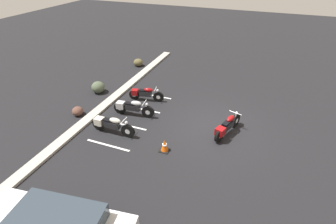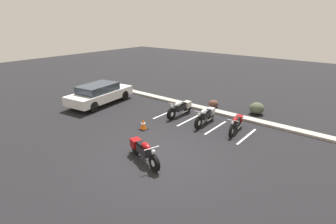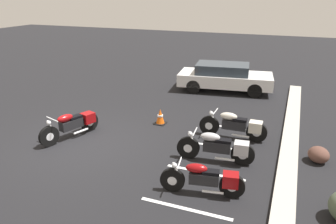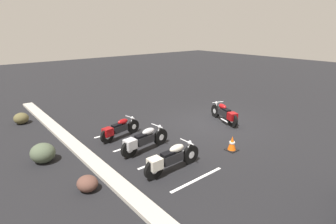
{
  "view_description": "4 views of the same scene",
  "coord_description": "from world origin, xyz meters",
  "px_view_note": "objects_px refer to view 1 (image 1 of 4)",
  "views": [
    {
      "loc": [
        -10.23,
        -1.61,
        7.14
      ],
      "look_at": [
        -0.76,
        2.12,
        0.87
      ],
      "focal_mm": 28.0,
      "sensor_mm": 36.0,
      "label": 1
    },
    {
      "loc": [
        6.01,
        -6.84,
        5.19
      ],
      "look_at": [
        -1.29,
        2.24,
        0.98
      ],
      "focal_mm": 28.0,
      "sensor_mm": 36.0,
      "label": 2
    },
    {
      "loc": [
        7.65,
        5.89,
        4.47
      ],
      "look_at": [
        -1.11,
        2.44,
        0.99
      ],
      "focal_mm": 35.0,
      "sensor_mm": 36.0,
      "label": 3
    },
    {
      "loc": [
        -7.67,
        9.1,
        4.35
      ],
      "look_at": [
        0.51,
        2.33,
        0.92
      ],
      "focal_mm": 28.0,
      "sensor_mm": 36.0,
      "label": 4
    }
  ],
  "objects_px": {
    "motorcycle_maroon_featured": "(227,126)",
    "landscape_rock_2": "(138,62)",
    "parked_bike_2": "(144,94)",
    "parked_bike_0": "(111,125)",
    "landscape_rock_1": "(78,111)",
    "parked_bike_1": "(132,107)",
    "traffic_cone": "(165,146)",
    "landscape_rock_0": "(98,87)"
  },
  "relations": [
    {
      "from": "landscape_rock_2",
      "to": "traffic_cone",
      "type": "height_order",
      "value": "traffic_cone"
    },
    {
      "from": "landscape_rock_0",
      "to": "landscape_rock_2",
      "type": "height_order",
      "value": "landscape_rock_0"
    },
    {
      "from": "parked_bike_2",
      "to": "landscape_rock_1",
      "type": "xyz_separation_m",
      "value": [
        -2.65,
        2.49,
        -0.19
      ]
    },
    {
      "from": "landscape_rock_2",
      "to": "traffic_cone",
      "type": "xyz_separation_m",
      "value": [
        -8.11,
        -5.37,
        -0.0
      ]
    },
    {
      "from": "landscape_rock_1",
      "to": "landscape_rock_2",
      "type": "xyz_separation_m",
      "value": [
        7.13,
        0.2,
        0.04
      ]
    },
    {
      "from": "motorcycle_maroon_featured",
      "to": "parked_bike_0",
      "type": "distance_m",
      "value": 5.24
    },
    {
      "from": "parked_bike_1",
      "to": "parked_bike_2",
      "type": "relative_size",
      "value": 1.1
    },
    {
      "from": "parked_bike_0",
      "to": "landscape_rock_2",
      "type": "xyz_separation_m",
      "value": [
        7.83,
        2.63,
        -0.19
      ]
    },
    {
      "from": "landscape_rock_2",
      "to": "parked_bike_1",
      "type": "bearing_deg",
      "value": -155.61
    },
    {
      "from": "motorcycle_maroon_featured",
      "to": "landscape_rock_2",
      "type": "distance_m",
      "value": 9.66
    },
    {
      "from": "motorcycle_maroon_featured",
      "to": "parked_bike_1",
      "type": "xyz_separation_m",
      "value": [
        -0.09,
        4.77,
        -0.0
      ]
    },
    {
      "from": "traffic_cone",
      "to": "landscape_rock_0",
      "type": "bearing_deg",
      "value": 58.13
    },
    {
      "from": "parked_bike_2",
      "to": "parked_bike_0",
      "type": "bearing_deg",
      "value": -101.44
    },
    {
      "from": "parked_bike_0",
      "to": "landscape_rock_2",
      "type": "relative_size",
      "value": 3.27
    },
    {
      "from": "motorcycle_maroon_featured",
      "to": "parked_bike_0",
      "type": "relative_size",
      "value": 0.96
    },
    {
      "from": "motorcycle_maroon_featured",
      "to": "traffic_cone",
      "type": "relative_size",
      "value": 3.73
    },
    {
      "from": "motorcycle_maroon_featured",
      "to": "parked_bike_0",
      "type": "bearing_deg",
      "value": 128.63
    },
    {
      "from": "landscape_rock_2",
      "to": "landscape_rock_0",
      "type": "bearing_deg",
      "value": 176.64
    },
    {
      "from": "landscape_rock_2",
      "to": "traffic_cone",
      "type": "bearing_deg",
      "value": -146.51
    },
    {
      "from": "motorcycle_maroon_featured",
      "to": "landscape_rock_2",
      "type": "relative_size",
      "value": 3.13
    },
    {
      "from": "parked_bike_2",
      "to": "landscape_rock_2",
      "type": "bearing_deg",
      "value": 110.65
    },
    {
      "from": "landscape_rock_0",
      "to": "parked_bike_0",
      "type": "bearing_deg",
      "value": -138.05
    },
    {
      "from": "landscape_rock_2",
      "to": "landscape_rock_1",
      "type": "bearing_deg",
      "value": -178.37
    },
    {
      "from": "parked_bike_1",
      "to": "motorcycle_maroon_featured",
      "type": "bearing_deg",
      "value": -4.71
    },
    {
      "from": "landscape_rock_1",
      "to": "parked_bike_2",
      "type": "bearing_deg",
      "value": -43.24
    },
    {
      "from": "parked_bike_0",
      "to": "parked_bike_2",
      "type": "distance_m",
      "value": 3.35
    },
    {
      "from": "landscape_rock_1",
      "to": "motorcycle_maroon_featured",
      "type": "bearing_deg",
      "value": -81.48
    },
    {
      "from": "landscape_rock_0",
      "to": "parked_bike_1",
      "type": "bearing_deg",
      "value": -116.43
    },
    {
      "from": "parked_bike_1",
      "to": "landscape_rock_2",
      "type": "distance_m",
      "value": 6.73
    },
    {
      "from": "parked_bike_1",
      "to": "landscape_rock_0",
      "type": "bearing_deg",
      "value": 147.74
    },
    {
      "from": "parked_bike_1",
      "to": "landscape_rock_2",
      "type": "xyz_separation_m",
      "value": [
        6.12,
        2.78,
        -0.19
      ]
    },
    {
      "from": "parked_bike_0",
      "to": "landscape_rock_1",
      "type": "distance_m",
      "value": 2.53
    },
    {
      "from": "parked_bike_0",
      "to": "landscape_rock_0",
      "type": "relative_size",
      "value": 2.67
    },
    {
      "from": "motorcycle_maroon_featured",
      "to": "traffic_cone",
      "type": "distance_m",
      "value": 3.02
    },
    {
      "from": "landscape_rock_0",
      "to": "traffic_cone",
      "type": "height_order",
      "value": "landscape_rock_0"
    },
    {
      "from": "landscape_rock_1",
      "to": "landscape_rock_0",
      "type": "bearing_deg",
      "value": 10.64
    },
    {
      "from": "parked_bike_1",
      "to": "landscape_rock_1",
      "type": "height_order",
      "value": "parked_bike_1"
    },
    {
      "from": "motorcycle_maroon_featured",
      "to": "landscape_rock_0",
      "type": "bearing_deg",
      "value": 98.21
    },
    {
      "from": "parked_bike_1",
      "to": "landscape_rock_2",
      "type": "bearing_deg",
      "value": 108.56
    },
    {
      "from": "parked_bike_0",
      "to": "parked_bike_1",
      "type": "bearing_deg",
      "value": 84.95
    },
    {
      "from": "parked_bike_0",
      "to": "landscape_rock_0",
      "type": "height_order",
      "value": "parked_bike_0"
    },
    {
      "from": "parked_bike_1",
      "to": "traffic_cone",
      "type": "bearing_deg",
      "value": -43.35
    }
  ]
}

